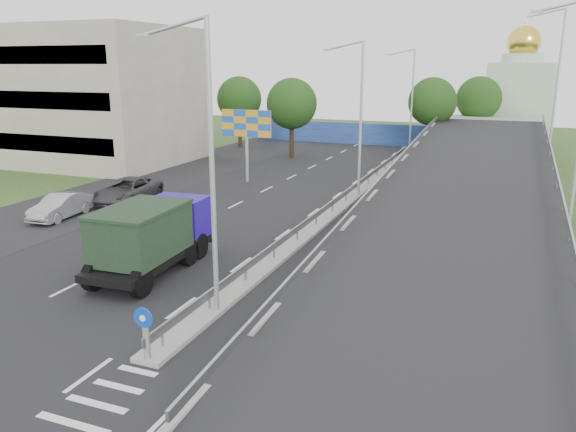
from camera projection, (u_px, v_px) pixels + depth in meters
The scene contains 21 objects.
ground at pixel (99, 403), 14.98m from camera, with size 160.00×160.00×0.00m, color #2D4C1E.
road_surface at pixel (280, 214), 34.00m from camera, with size 26.00×90.00×0.04m, color black.
parking_strip at pixel (106, 196), 38.61m from camera, with size 8.00×90.00×0.05m, color black.
median at pixel (346, 202), 36.50m from camera, with size 1.00×44.00×0.20m, color gray.
overpass_ramp at pixel (468, 186), 33.41m from camera, with size 10.00×50.00×3.50m.
median_guardrail at pixel (346, 192), 36.33m from camera, with size 0.09×44.00×0.71m.
sign_bollard at pixel (145, 333), 16.66m from camera, with size 0.64×0.23×1.67m.
lamp_post_near at pixel (207, 155), 18.81m from camera, with size 2.74×0.18×10.08m.
lamp_post_mid at pixel (358, 111), 36.78m from camera, with size 2.74×0.18×10.08m.
lamp_post_far at pixel (410, 96), 54.74m from camera, with size 2.74×0.18×10.08m.
beige_building at pixel (63, 95), 52.79m from camera, with size 24.00×14.00×12.00m, color gray.
blue_wall at pixel (380, 135), 62.78m from camera, with size 30.00×0.50×2.40m, color navy.
church at pixel (518, 96), 63.93m from camera, with size 7.00×7.00×13.80m.
billboard at pixel (247, 128), 42.22m from camera, with size 4.00×0.24×5.50m.
tree_left_mid at pixel (292, 104), 53.10m from camera, with size 4.80×4.80×7.60m.
tree_median_far at pixel (432, 102), 56.03m from camera, with size 4.80×4.80×7.60m.
tree_left_far at pixel (239, 99), 60.42m from camera, with size 4.80×4.80×7.60m.
tree_ramp_far at pixel (479, 99), 60.89m from camera, with size 4.80×4.80×7.60m.
dump_truck at pixel (153, 234), 24.20m from camera, with size 2.94×7.08×3.07m.
parked_car_b at pixel (61, 206), 32.92m from camera, with size 1.53×4.40×1.45m, color #949398.
parked_car_c at pixel (127, 191), 36.72m from camera, with size 2.61×5.66×1.57m, color #35353A.
Camera 1 is at (9.52, -10.39, 8.73)m, focal length 35.00 mm.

